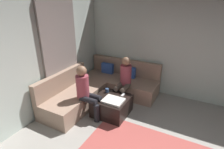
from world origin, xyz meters
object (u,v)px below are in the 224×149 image
sectional_couch (101,88)px  person_on_couch_back (124,79)px  ottoman (112,106)px  game_remote (123,95)px  person_on_couch_side (86,90)px  coffee_mug (107,90)px

sectional_couch → person_on_couch_back: (0.63, 0.06, 0.38)m
ottoman → person_on_couch_back: size_ratio=0.63×
game_remote → person_on_couch_side: (-0.63, -0.55, 0.23)m
coffee_mug → ottoman: bearing=-39.3°
person_on_couch_back → coffee_mug: bearing=59.1°
ottoman → game_remote: (0.18, 0.22, 0.22)m
coffee_mug → person_on_couch_back: bearing=59.1°
sectional_couch → person_on_couch_back: bearing=5.0°
sectional_couch → ottoman: size_ratio=3.36×
game_remote → person_on_couch_back: (-0.15, 0.38, 0.23)m
game_remote → person_on_couch_back: person_on_couch_back is taller
coffee_mug → person_on_couch_back: (0.25, 0.42, 0.19)m
person_on_couch_side → game_remote: bearing=130.7°
coffee_mug → person_on_couch_side: size_ratio=0.08×
ottoman → person_on_couch_side: (-0.45, -0.33, 0.45)m
sectional_couch → coffee_mug: 0.56m
ottoman → game_remote: bearing=50.7°
sectional_couch → person_on_couch_side: 0.96m
game_remote → sectional_couch: bearing=157.3°
ottoman → coffee_mug: (-0.22, 0.18, 0.26)m
coffee_mug → person_on_couch_side: 0.59m
coffee_mug → game_remote: (0.40, 0.04, -0.04)m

